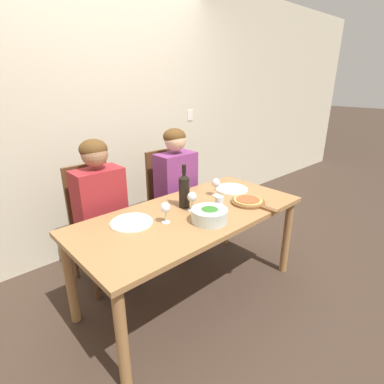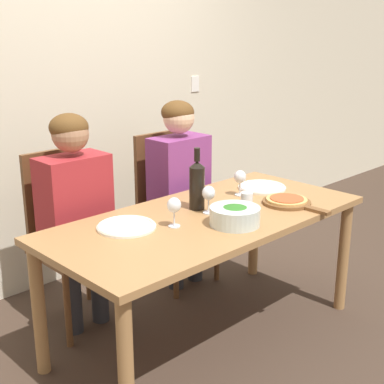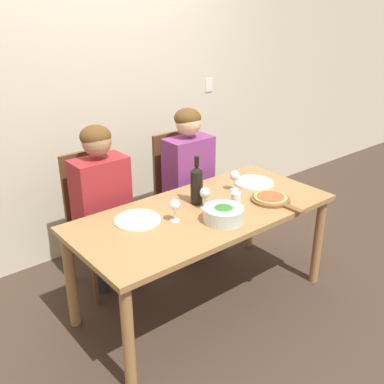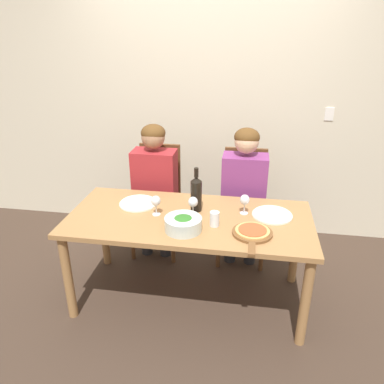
{
  "view_description": "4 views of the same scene",
  "coord_description": "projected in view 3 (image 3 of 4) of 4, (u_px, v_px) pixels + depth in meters",
  "views": [
    {
      "loc": [
        -1.37,
        -1.49,
        1.65
      ],
      "look_at": [
        0.14,
        0.15,
        0.81
      ],
      "focal_mm": 28.0,
      "sensor_mm": 36.0,
      "label": 1
    },
    {
      "loc": [
        -1.91,
        -1.85,
        1.65
      ],
      "look_at": [
        -0.02,
        0.1,
        0.83
      ],
      "focal_mm": 50.0,
      "sensor_mm": 36.0,
      "label": 2
    },
    {
      "loc": [
        -1.75,
        -2.01,
        2.0
      ],
      "look_at": [
        -0.01,
        0.12,
        0.81
      ],
      "focal_mm": 42.0,
      "sensor_mm": 36.0,
      "label": 3
    },
    {
      "loc": [
        0.41,
        -2.37,
        1.99
      ],
      "look_at": [
        0.0,
        0.11,
        0.87
      ],
      "focal_mm": 35.0,
      "sensor_mm": 36.0,
      "label": 4
    }
  ],
  "objects": [
    {
      "name": "ground_plane",
      "position": [
        203.0,
        300.0,
        3.24
      ],
      "size": [
        40.0,
        40.0,
        0.0
      ],
      "primitive_type": "plane",
      "color": "#3D2D23"
    },
    {
      "name": "back_wall",
      "position": [
        104.0,
        87.0,
        3.59
      ],
      "size": [
        10.0,
        0.06,
        2.7
      ],
      "color": "beige",
      "rests_on": "ground"
    },
    {
      "name": "dining_table",
      "position": [
        204.0,
        222.0,
        2.99
      ],
      "size": [
        1.77,
        0.82,
        0.72
      ],
      "color": "#9E7042",
      "rests_on": "ground"
    },
    {
      "name": "chair_left",
      "position": [
        97.0,
        216.0,
        3.3
      ],
      "size": [
        0.42,
        0.42,
        1.0
      ],
      "color": "brown",
      "rests_on": "ground"
    },
    {
      "name": "chair_right",
      "position": [
        181.0,
        190.0,
        3.76
      ],
      "size": [
        0.42,
        0.42,
        1.0
      ],
      "color": "brown",
      "rests_on": "ground"
    },
    {
      "name": "person_woman",
      "position": [
        102.0,
        194.0,
        3.13
      ],
      "size": [
        0.47,
        0.51,
        1.24
      ],
      "color": "#28282D",
      "rests_on": "ground"
    },
    {
      "name": "person_man",
      "position": [
        190.0,
        169.0,
        3.59
      ],
      "size": [
        0.47,
        0.51,
        1.24
      ],
      "color": "#28282D",
      "rests_on": "ground"
    },
    {
      "name": "wine_bottle",
      "position": [
        197.0,
        184.0,
        3.0
      ],
      "size": [
        0.08,
        0.08,
        0.34
      ],
      "color": "black",
      "rests_on": "dining_table"
    },
    {
      "name": "broccoli_bowl",
      "position": [
        223.0,
        214.0,
        2.79
      ],
      "size": [
        0.25,
        0.25,
        0.1
      ],
      "color": "silver",
      "rests_on": "dining_table"
    },
    {
      "name": "dinner_plate_left",
      "position": [
        137.0,
        220.0,
        2.8
      ],
      "size": [
        0.29,
        0.29,
        0.02
      ],
      "color": "silver",
      "rests_on": "dining_table"
    },
    {
      "name": "dinner_plate_right",
      "position": [
        254.0,
        182.0,
        3.38
      ],
      "size": [
        0.29,
        0.29,
        0.02
      ],
      "color": "silver",
      "rests_on": "dining_table"
    },
    {
      "name": "pizza_on_board",
      "position": [
        271.0,
        199.0,
        3.08
      ],
      "size": [
        0.27,
        0.41,
        0.04
      ],
      "color": "brown",
      "rests_on": "dining_table"
    },
    {
      "name": "wine_glass_left",
      "position": [
        175.0,
        206.0,
        2.77
      ],
      "size": [
        0.07,
        0.07,
        0.15
      ],
      "color": "silver",
      "rests_on": "dining_table"
    },
    {
      "name": "wine_glass_right",
      "position": [
        235.0,
        177.0,
        3.22
      ],
      "size": [
        0.07,
        0.07,
        0.15
      ],
      "color": "silver",
      "rests_on": "dining_table"
    },
    {
      "name": "wine_glass_centre",
      "position": [
        205.0,
        194.0,
        2.94
      ],
      "size": [
        0.07,
        0.07,
        0.15
      ],
      "color": "silver",
      "rests_on": "dining_table"
    },
    {
      "name": "water_tumbler",
      "position": [
        236.0,
        200.0,
        2.97
      ],
      "size": [
        0.07,
        0.07,
        0.1
      ],
      "color": "silver",
      "rests_on": "dining_table"
    }
  ]
}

